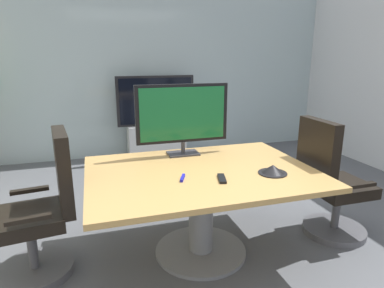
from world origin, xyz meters
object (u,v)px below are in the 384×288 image
office_chair_left (43,217)px  wall_display_unit (156,131)px  tv_monitor (183,115)px  remote_control (222,179)px  conference_phone (273,170)px  conference_table (201,192)px  office_chair_right (330,188)px

office_chair_left → wall_display_unit: (1.36, 2.61, -0.01)m
tv_monitor → remote_control: bearing=-81.9°
conference_phone → remote_control: (-0.42, -0.01, -0.02)m
tv_monitor → office_chair_left: bearing=-163.0°
tv_monitor → conference_phone: (0.52, -0.70, -0.33)m
conference_table → conference_phone: (0.50, -0.23, 0.22)m
office_chair_right → wall_display_unit: wall_display_unit is taller
conference_phone → remote_control: bearing=-179.1°
wall_display_unit → tv_monitor: bearing=-94.7°
office_chair_left → conference_phone: size_ratio=4.95×
wall_display_unit → conference_table: bearing=-93.4°
wall_display_unit → remote_control: 2.97m
conference_table → conference_phone: conference_phone is taller
office_chair_right → remote_control: bearing=99.1°
office_chair_left → remote_control: size_ratio=6.41×
office_chair_left → tv_monitor: 1.38m
conference_phone → remote_control: size_ratio=1.29×
wall_display_unit → remote_control: bearing=-91.6°
office_chair_left → office_chair_right: (2.39, -0.17, 0.00)m
office_chair_right → remote_control: (-1.12, -0.17, 0.29)m
remote_control → conference_table: bearing=123.5°
office_chair_right → tv_monitor: (-1.22, 0.53, 0.63)m
office_chair_left → wall_display_unit: 2.94m
office_chair_left → tv_monitor: size_ratio=1.30×
conference_table → office_chair_left: (-1.20, 0.11, -0.09)m
conference_table → remote_control: 0.32m
conference_phone → office_chair_right: bearing=13.5°
conference_table → remote_control: remote_control is taller
tv_monitor → wall_display_unit: 2.35m
tv_monitor → conference_phone: size_ratio=3.82×
conference_table → tv_monitor: bearing=92.6°
conference_table → conference_phone: size_ratio=8.03×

